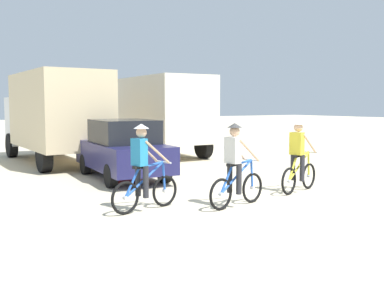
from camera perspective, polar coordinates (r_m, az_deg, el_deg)
The scene contains 8 objects.
ground_plane at distance 10.32m, azimuth 11.19°, elevation -7.41°, with size 120.00×120.00×0.00m, color beige.
box_truck_tan_camper at distance 17.67m, azimuth -17.15°, elevation 3.77°, with size 2.54×6.80×3.35m.
box_truck_cream_rv at distance 19.68m, azimuth -4.52°, elevation 4.09°, with size 2.55×6.81×3.35m.
sedan_parked at distance 13.45m, azimuth -8.81°, elevation -0.66°, with size 2.04×4.31×1.76m.
cyclist_orange_shirt at distance 9.33m, azimuth -6.22°, elevation -3.39°, with size 1.70×0.58×1.82m.
cyclist_cowboy_hat at distance 9.68m, azimuth 5.58°, elevation -3.07°, with size 1.70×0.57×1.82m.
cyclist_near_camera at distance 11.55m, azimuth 13.41°, elevation -1.86°, with size 1.67×0.67×1.82m.
supply_crate at distance 13.04m, azimuth -7.91°, elevation -3.25°, with size 0.66×0.70×0.67m, color #9E2D2D.
Camera 1 is at (-6.90, -7.35, 2.22)m, focal length 41.85 mm.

